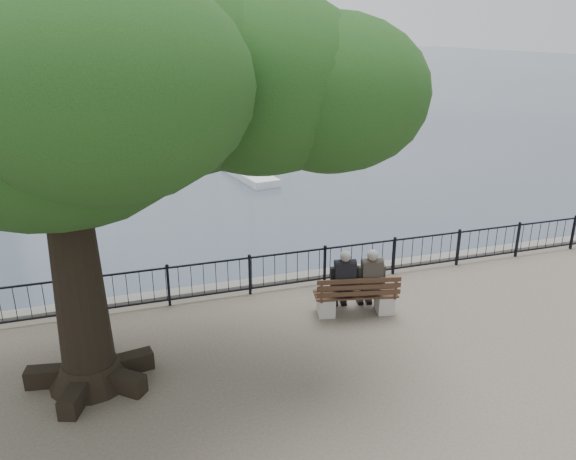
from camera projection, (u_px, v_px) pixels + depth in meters
name	position (u px, v px, depth m)	size (l,w,h in m)	color
harbor	(282.00, 298.00, 15.03)	(260.00, 260.00, 1.20)	slate
railing	(288.00, 269.00, 14.23)	(22.06, 0.06, 1.00)	black
bench	(356.00, 300.00, 13.03)	(2.01, 0.96, 1.02)	#9A9790
person_left	(343.00, 283.00, 12.98)	(0.56, 0.86, 1.61)	black
person_right	(369.00, 282.00, 13.04)	(0.56, 0.86, 1.61)	#292622
tree	(103.00, 74.00, 9.06)	(10.45, 7.29, 8.53)	black
lion_monument	(164.00, 81.00, 57.07)	(5.81, 5.81, 8.61)	slate
sailboat_a	(9.00, 171.00, 28.97)	(2.06, 6.13, 11.48)	white
sailboat_b	(110.00, 152.00, 33.26)	(3.93, 5.99, 13.69)	white
sailboat_c	(249.00, 172.00, 28.91)	(2.10, 4.92, 8.84)	white
sailboat_d	(363.00, 136.00, 38.52)	(2.37, 4.87, 8.21)	white
sailboat_f	(213.00, 124.00, 43.05)	(1.86, 5.36, 10.89)	white
sailboat_g	(289.00, 120.00, 44.95)	(3.11, 5.94, 10.31)	white
sailboat_h	(122.00, 116.00, 46.56)	(2.84, 5.26, 11.98)	white
sailboat_i	(205.00, 120.00, 45.10)	(2.62, 4.81, 10.22)	white
far_shore	(293.00, 50.00, 89.65)	(30.00, 8.60, 9.18)	#544B41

